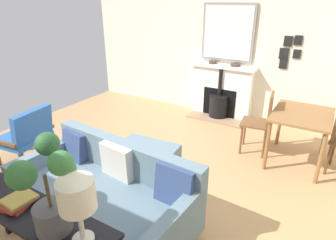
% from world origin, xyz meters
% --- Properties ---
extents(ground_plane, '(5.42, 5.49, 0.01)m').
position_xyz_m(ground_plane, '(0.00, 0.00, -0.00)').
color(ground_plane, tan).
extents(wall_left, '(0.12, 5.49, 2.79)m').
position_xyz_m(wall_left, '(-2.71, 0.00, 1.40)').
color(wall_left, silver).
rests_on(wall_left, ground).
extents(fireplace, '(0.54, 1.21, 1.00)m').
position_xyz_m(fireplace, '(-2.51, 0.23, 0.44)').
color(fireplace, '#9E7A5B').
rests_on(fireplace, ground).
extents(mirror_over_mantel, '(0.04, 0.96, 1.00)m').
position_xyz_m(mirror_over_mantel, '(-2.62, 0.23, 1.56)').
color(mirror_over_mantel, gray).
extents(mantel_bowl_near, '(0.14, 0.14, 0.05)m').
position_xyz_m(mantel_bowl_near, '(-2.53, 0.01, 1.03)').
color(mantel_bowl_near, '#47382D').
rests_on(mantel_bowl_near, fireplace).
extents(mantel_bowl_far, '(0.17, 0.17, 0.04)m').
position_xyz_m(mantel_bowl_far, '(-2.53, 0.45, 1.03)').
color(mantel_bowl_far, '#47382D').
rests_on(mantel_bowl_far, fireplace).
extents(sofa, '(1.02, 1.90, 0.79)m').
position_xyz_m(sofa, '(0.80, 0.29, 0.34)').
color(sofa, '#B2B2B7').
rests_on(sofa, ground).
extents(ottoman, '(0.65, 0.81, 0.38)m').
position_xyz_m(ottoman, '(-0.12, 0.13, 0.24)').
color(ottoman, '#B2B2B7').
rests_on(ottoman, ground).
extents(armchair_accent, '(0.74, 0.67, 0.81)m').
position_xyz_m(armchair_accent, '(0.46, -1.41, 0.45)').
color(armchair_accent, brown).
rests_on(armchair_accent, ground).
extents(console_table, '(0.35, 1.50, 0.72)m').
position_xyz_m(console_table, '(1.57, 0.29, 0.63)').
color(console_table, black).
rests_on(console_table, ground).
extents(table_lamp_far_end, '(0.23, 0.23, 0.45)m').
position_xyz_m(table_lamp_far_end, '(1.57, 0.85, 1.05)').
color(table_lamp_far_end, beige).
rests_on(table_lamp_far_end, console_table).
extents(potted_plant, '(0.40, 0.49, 0.66)m').
position_xyz_m(potted_plant, '(1.61, 0.64, 1.06)').
color(potted_plant, '#4C4C51').
rests_on(potted_plant, console_table).
extents(book_stack, '(0.26, 0.21, 0.07)m').
position_xyz_m(book_stack, '(1.56, 0.19, 0.75)').
color(book_stack, '#B23833').
rests_on(book_stack, console_table).
extents(dining_table, '(0.93, 0.73, 0.73)m').
position_xyz_m(dining_table, '(-1.44, 1.76, 0.62)').
color(dining_table, olive).
rests_on(dining_table, ground).
extents(dining_chair_near_fireplace, '(0.45, 0.45, 0.93)m').
position_xyz_m(dining_chair_near_fireplace, '(-1.45, 1.26, 0.55)').
color(dining_chair_near_fireplace, brown).
rests_on(dining_chair_near_fireplace, ground).
extents(photo_gallery_row, '(0.02, 0.33, 0.55)m').
position_xyz_m(photo_gallery_row, '(-2.63, 1.30, 1.33)').
color(photo_gallery_row, black).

